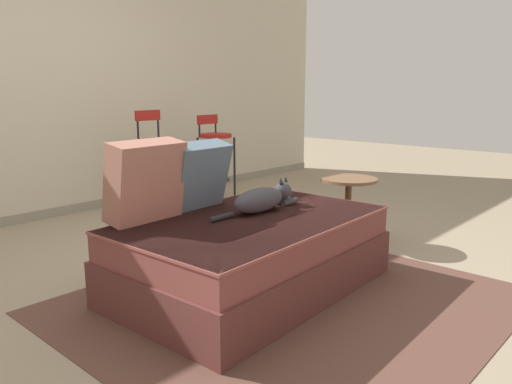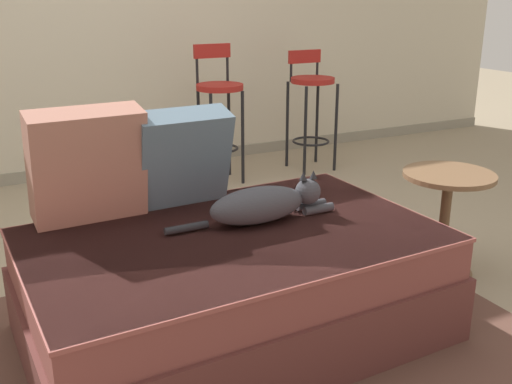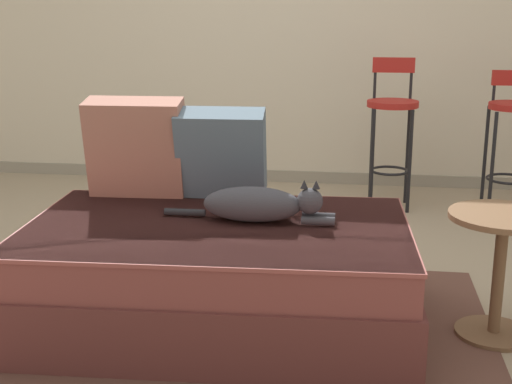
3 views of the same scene
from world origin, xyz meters
TOP-DOWN VIEW (x-y plane):
  - ground_plane at (0.00, 0.00)m, footprint 16.00×16.00m
  - wall_back_panel at (0.00, 2.25)m, footprint 8.00×0.10m
  - wall_baseboard_trim at (0.00, 2.20)m, footprint 8.00×0.02m
  - area_rug at (0.00, -0.70)m, footprint 2.33×2.13m
  - couch at (0.00, -0.40)m, footprint 1.67×1.10m
  - throw_pillow_corner at (-0.47, -0.00)m, footprint 0.46×0.25m
  - throw_pillow_middle at (-0.06, 0.01)m, footprint 0.42×0.27m
  - cat at (0.17, -0.33)m, footprint 0.74×0.18m
  - bar_stool_near_window at (0.80, 1.60)m, footprint 0.34×0.34m
  - side_table at (1.16, -0.35)m, footprint 0.44×0.44m

SIDE VIEW (x-z plane):
  - ground_plane at x=0.00m, z-range 0.00..0.00m
  - area_rug at x=0.00m, z-range 0.00..0.01m
  - wall_baseboard_trim at x=0.00m, z-range 0.00..0.09m
  - couch at x=0.00m, z-range 0.00..0.46m
  - side_table at x=1.16m, z-range 0.08..0.61m
  - cat at x=0.17m, z-range 0.43..0.62m
  - bar_stool_near_window at x=0.80m, z-range 0.10..1.10m
  - throw_pillow_middle at x=-0.06m, z-range 0.45..0.89m
  - throw_pillow_corner at x=-0.47m, z-range 0.45..0.93m
  - wall_back_panel at x=0.00m, z-range 0.00..2.60m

